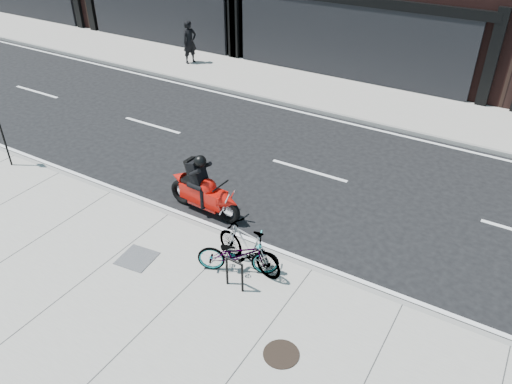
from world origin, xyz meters
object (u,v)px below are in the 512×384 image
Objects in this scene: bicycle_front at (238,254)px; motorcycle at (207,191)px; utility_grate at (137,258)px; manhole_cover at (281,354)px; sign_post at (1,128)px; bike_rack at (234,272)px; pedestrian at (190,42)px; bicycle_rear at (249,247)px.

motorcycle is at bearing 26.55° from bicycle_front.
bicycle_front reaches higher than utility_grate.
bicycle_front reaches higher than manhole_cover.
sign_post is at bearing 169.21° from manhole_cover.
bike_rack is at bearing 8.67° from utility_grate.
pedestrian reaches higher than manhole_cover.
utility_grate is at bearing -92.27° from motorcycle.
bicycle_front is 2.41m from manhole_cover.
motorcycle is 2.95× the size of utility_grate.
bike_rack is at bearing 18.59° from bicycle_rear.
pedestrian reaches higher than bike_rack.
sign_post reaches higher than motorcycle.
sign_post reaches higher than utility_grate.
motorcycle is (-2.04, 1.31, 0.01)m from bicycle_rear.
manhole_cover is at bearing -152.99° from bicycle_front.
utility_grate is at bearing 86.38° from bicycle_front.
motorcycle is 6.41m from sign_post.
bicycle_front is 2.34× the size of utility_grate.
bike_rack is 2.95m from motorcycle.
motorcycle is 1.12× the size of sign_post.
sign_post is (-10.07, 1.92, 1.17)m from manhole_cover.
pedestrian is at bearing 130.82° from bike_rack.
bike_rack is 1.11× the size of manhole_cover.
utility_grate is (7.18, -11.42, -0.92)m from pedestrian.
utility_grate is at bearing -171.33° from bike_rack.
bicycle_front is at bearing -118.95° from pedestrian.
manhole_cover is at bearing 6.32° from sign_post.
pedestrian reaches higher than motorcycle.
motorcycle reaches higher than utility_grate.
motorcycle is (-1.93, 1.56, 0.08)m from bicycle_front.
bicycle_front is 0.89× the size of sign_post.
bicycle_rear reaches higher than bicycle_front.
utility_grate is (-2.37, -0.36, -0.42)m from bike_rack.
bicycle_rear is 2.43m from motorcycle.
motorcycle reaches higher than manhole_cover.
bike_rack is 0.72m from bicycle_rear.
bicycle_front is at bearing -35.59° from motorcycle.
pedestrian is (-9.34, 10.59, 0.46)m from bicycle_front.
sign_post reaches higher than bike_rack.
pedestrian reaches higher than bicycle_rear.
bike_rack is at bearing -179.99° from bicycle_front.
motorcycle is 2.45m from utility_grate.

